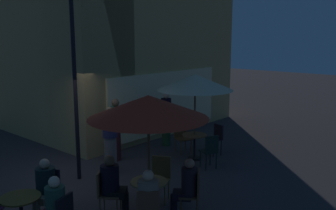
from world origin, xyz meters
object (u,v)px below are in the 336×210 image
Objects in this scene: cafe_table_1 at (149,191)px; patron_seated_0 at (186,185)px; cafe_chair_6 at (148,209)px; patron_seated_2 at (148,198)px; cafe_chair_7 at (49,189)px; cafe_chair_4 at (160,175)px; street_lamp_near_corner at (73,49)px; patron_standing_7 at (116,129)px; cafe_table_0 at (194,142)px; patio_umbrella_1 at (148,107)px; cafe_chair_2 at (182,135)px; patron_seated_3 at (44,186)px; patron_seated_5 at (53,206)px; patron_standing_6 at (110,140)px; cafe_chair_0 at (210,149)px; cafe_chair_3 at (194,190)px; cafe_table_2 at (21,208)px; cafe_chair_1 at (216,136)px; patron_standing_8 at (166,118)px; cafe_chair_5 at (105,189)px; patron_seated_1 at (112,182)px; patio_umbrella_0 at (195,83)px.

cafe_table_1 is 0.74m from patron_seated_0.
patron_seated_2 is (0.10, 0.09, 0.15)m from cafe_chair_6.
cafe_table_1 is 1.97m from cafe_chair_7.
patron_seated_0 reaches higher than cafe_chair_4.
street_lamp_near_corner reaches higher than patron_standing_7.
patio_umbrella_1 is (-3.35, -1.42, 1.68)m from cafe_table_0.
patron_seated_3 reaches higher than cafe_chair_2.
patron_standing_6 is at bearing -76.12° from patron_seated_5.
cafe_chair_3 is (-2.48, -1.33, 0.03)m from cafe_chair_0.
patio_umbrella_1 is (-0.00, -0.00, 1.68)m from cafe_table_1.
cafe_table_0 is at bearing 175.54° from cafe_chair_4.
cafe_chair_1 is (6.16, -0.02, 0.03)m from cafe_table_2.
patron_standing_7 reaches higher than patron_standing_8.
street_lamp_near_corner is at bearing 107.96° from patron_standing_6.
cafe_chair_5 reaches higher than cafe_table_2.
cafe_table_2 is at bearing 17.06° from cafe_chair_3.
patron_seated_0 is 0.98× the size of patron_seated_1.
patron_seated_0 is at bearing 58.85° from patron_standing_8.
patron_standing_6 is at bearing 155.22° from patio_umbrella_0.
cafe_chair_6 is 1.15m from patron_seated_1.
patron_seated_3 is at bearing 72.67° from patron_seated_2.
cafe_chair_6 is 3.46m from patron_standing_6.
cafe_chair_0 is 3.51m from cafe_chair_5.
cafe_chair_0 reaches higher than cafe_chair_1.
patron_standing_8 is at bearing -79.21° from patron_seated_0.
patio_umbrella_1 reaches higher than patron_seated_1.
cafe_chair_1 is at bearing -97.29° from cafe_chair_3.
cafe_chair_7 is at bearing -79.85° from patron_standing_7.
cafe_chair_3 is 0.79× the size of patron_seated_2.
cafe_chair_3 is (-2.85, -2.14, -1.66)m from patio_umbrella_0.
patron_standing_7 reaches higher than cafe_chair_0.
cafe_chair_3 is at bearing -139.14° from patron_seated_5.
cafe_chair_1 is 0.98× the size of cafe_chair_6.
cafe_table_1 is 0.41× the size of patron_standing_7.
cafe_chair_6 is 1.62m from patron_seated_5.
cafe_chair_6 is (-1.31, -0.90, -0.02)m from cafe_chair_4.
patron_standing_6 is at bearing 70.38° from cafe_chair_0.
cafe_chair_0 is at bearing -114.73° from cafe_table_0.
patron_seated_0 is at bearing -87.45° from street_lamp_near_corner.
cafe_table_0 is at bearing 153.43° from patio_umbrella_0.
cafe_table_1 is 1.86m from patron_seated_5.
patron_seated_0 is at bearing 40.58° from cafe_chair_1.
cafe_table_1 is at bearing 82.87° from patio_umbrella_1.
street_lamp_near_corner is at bearing 32.34° from cafe_chair_6.
patron_seated_0 is at bearing -54.93° from cafe_table_1.
patron_standing_7 is (1.10, 2.70, 0.35)m from cafe_chair_4.
patron_seated_5 is (-0.49, -0.94, 0.12)m from cafe_chair_7.
street_lamp_near_corner is at bearing -31.19° from cafe_chair_3.
patron_standing_8 reaches higher than patron_seated_0.
cafe_table_2 is at bearing -177.98° from cafe_table_0.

